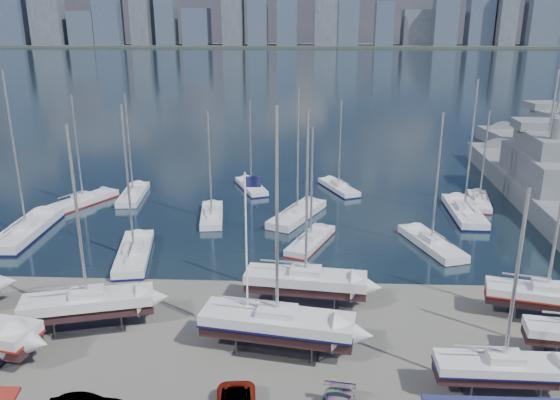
{
  "coord_description": "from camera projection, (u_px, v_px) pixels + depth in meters",
  "views": [
    {
      "loc": [
        3.31,
        -43.94,
        21.71
      ],
      "look_at": [
        1.06,
        8.0,
        5.08
      ],
      "focal_mm": 35.0,
      "sensor_mm": 36.0,
      "label": 1
    }
  ],
  "objects": [
    {
      "name": "sailboat_moored_0",
      "position": [
        27.0,
        232.0,
        59.22
      ],
      "size": [
        3.81,
        12.38,
        18.36
      ],
      "rotation": [
        0.0,
        0.0,
        1.6
      ],
      "color": "black",
      "rests_on": "water"
    },
    {
      "name": "sailboat_moored_6",
      "position": [
        311.0,
        242.0,
        56.66
      ],
      "size": [
        5.49,
        8.91,
        12.9
      ],
      "rotation": [
        0.0,
        0.0,
        1.18
      ],
      "color": "black",
      "rests_on": "water"
    },
    {
      "name": "sailboat_moored_4",
      "position": [
        212.0,
        216.0,
        64.22
      ],
      "size": [
        3.63,
        9.04,
        13.28
      ],
      "rotation": [
        0.0,
        0.0,
        1.71
      ],
      "color": "black",
      "rests_on": "water"
    },
    {
      "name": "far_shore",
      "position": [
        301.0,
        46.0,
        581.11
      ],
      "size": [
        1400.0,
        80.0,
        2.2
      ],
      "primitive_type": "cube",
      "color": "#2D332D",
      "rests_on": "ground"
    },
    {
      "name": "water",
      "position": [
        299.0,
        63.0,
        334.08
      ],
      "size": [
        1400.0,
        600.0,
        0.4
      ],
      "primitive_type": "cube",
      "color": "#192C3A",
      "rests_on": "ground"
    },
    {
      "name": "skyline",
      "position": [
        294.0,
        8.0,
        563.92
      ],
      "size": [
        639.14,
        43.8,
        107.69
      ],
      "color": "#475166",
      "rests_on": "far_shore"
    },
    {
      "name": "ground",
      "position": [
        254.0,
        344.0,
        39.05
      ],
      "size": [
        1400.0,
        1400.0,
        0.0
      ],
      "primitive_type": "plane",
      "color": "#605E59",
      "rests_on": "ground"
    },
    {
      "name": "sailboat_cradle_4",
      "position": [
        306.0,
        281.0,
        43.99
      ],
      "size": [
        10.01,
        3.92,
        15.92
      ],
      "rotation": [
        0.0,
        0.0,
        -0.13
      ],
      "color": "#2D2D33",
      "rests_on": "ground"
    },
    {
      "name": "sailboat_moored_2",
      "position": [
        133.0,
        196.0,
        72.01
      ],
      "size": [
        3.52,
        9.67,
        14.29
      ],
      "rotation": [
        0.0,
        0.0,
        1.66
      ],
      "color": "black",
      "rests_on": "water"
    },
    {
      "name": "sailboat_moored_9",
      "position": [
        431.0,
        245.0,
        55.91
      ],
      "size": [
        5.55,
        9.97,
        14.51
      ],
      "rotation": [
        0.0,
        0.0,
        1.89
      ],
      "color": "black",
      "rests_on": "water"
    },
    {
      "name": "naval_ship_east",
      "position": [
        541.0,
        188.0,
        70.47
      ],
      "size": [
        10.63,
        48.94,
        18.37
      ],
      "rotation": [
        0.0,
        0.0,
        1.51
      ],
      "color": "slate",
      "rests_on": "water"
    },
    {
      "name": "sailboat_moored_10",
      "position": [
        464.0,
        213.0,
        65.26
      ],
      "size": [
        3.54,
        11.37,
        16.84
      ],
      "rotation": [
        0.0,
        0.0,
        1.54
      ],
      "color": "black",
      "rests_on": "water"
    },
    {
      "name": "sailboat_moored_1",
      "position": [
        83.0,
        202.0,
        69.45
      ],
      "size": [
        6.89,
        9.86,
        14.51
      ],
      "rotation": [
        0.0,
        0.0,
        1.09
      ],
      "color": "black",
      "rests_on": "water"
    },
    {
      "name": "sailboat_moored_7",
      "position": [
        297.0,
        216.0,
        64.4
      ],
      "size": [
        7.13,
        10.81,
        15.93
      ],
      "rotation": [
        0.0,
        0.0,
        1.14
      ],
      "color": "black",
      "rests_on": "water"
    },
    {
      "name": "sailboat_cradle_5",
      "position": [
        503.0,
        368.0,
        33.01
      ],
      "size": [
        8.19,
        2.45,
        13.38
      ],
      "rotation": [
        0.0,
        0.0,
        -0.02
      ],
      "color": "#2D2D33",
      "rests_on": "ground"
    },
    {
      "name": "sailboat_moored_8",
      "position": [
        339.0,
        188.0,
        75.32
      ],
      "size": [
        5.58,
        8.93,
        12.95
      ],
      "rotation": [
        0.0,
        0.0,
        1.97
      ],
      "color": "black",
      "rests_on": "water"
    },
    {
      "name": "sailboat_cradle_6",
      "position": [
        546.0,
        296.0,
        41.69
      ],
      "size": [
        9.12,
        4.55,
        14.34
      ],
      "rotation": [
        0.0,
        0.0,
        -0.25
      ],
      "color": "#2D2D33",
      "rests_on": "ground"
    },
    {
      "name": "naval_ship_west",
      "position": [
        550.0,
        154.0,
        89.64
      ],
      "size": [
        11.08,
        44.96,
        18.01
      ],
      "rotation": [
        0.0,
        0.0,
        1.66
      ],
      "color": "slate",
      "rests_on": "water"
    },
    {
      "name": "sailboat_moored_11",
      "position": [
        479.0,
        202.0,
        69.42
      ],
      "size": [
        3.95,
        8.66,
        12.49
      ],
      "rotation": [
        0.0,
        0.0,
        1.37
      ],
      "color": "black",
      "rests_on": "water"
    },
    {
      "name": "sailboat_cradle_2",
      "position": [
        88.0,
        303.0,
        40.5
      ],
      "size": [
        9.8,
        5.0,
        15.45
      ],
      "rotation": [
        0.0,
        0.0,
        0.26
      ],
      "color": "#2D2D33",
      "rests_on": "ground"
    },
    {
      "name": "sailboat_moored_5",
      "position": [
        251.0,
        187.0,
        75.71
      ],
      "size": [
        5.4,
        8.95,
        12.94
      ],
      "rotation": [
        0.0,
        0.0,
        1.94
      ],
      "color": "black",
      "rests_on": "water"
    },
    {
      "name": "flagpole",
      "position": [
        248.0,
        248.0,
        37.12
      ],
      "size": [
        1.11,
        0.12,
        12.61
      ],
      "color": "white",
      "rests_on": "ground"
    },
    {
      "name": "sailboat_moored_3",
      "position": [
        134.0,
        255.0,
        53.32
      ],
      "size": [
        4.77,
        10.86,
        15.7
      ],
      "rotation": [
        0.0,
        0.0,
        1.75
      ],
      "color": "black",
      "rests_on": "water"
    },
    {
      "name": "sailboat_cradle_3",
      "position": [
        277.0,
        324.0,
        37.57
      ],
      "size": [
        11.01,
        4.82,
        17.12
      ],
      "rotation": [
        0.0,
        0.0,
        -0.18
      ],
      "color": "#2D2D33",
      "rests_on": "ground"
    }
  ]
}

